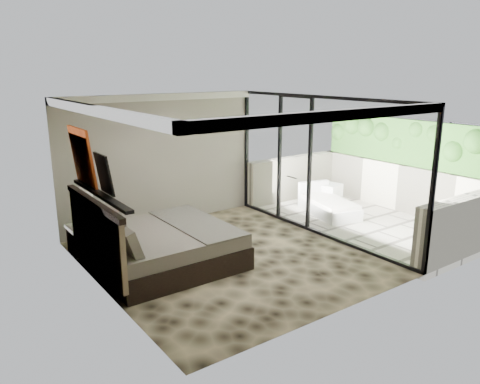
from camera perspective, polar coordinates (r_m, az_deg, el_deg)
floor at (r=8.49m, az=-1.54°, el=-8.03°), size 5.00×5.00×0.00m
ceiling at (r=7.85m, az=-1.69°, el=11.11°), size 4.50×5.00×0.02m
back_wall at (r=10.17m, az=-9.52°, el=3.85°), size 4.50×0.02×2.80m
left_wall at (r=7.09m, az=-16.78°, el=-1.33°), size 0.02×5.00×2.80m
glass_wall at (r=9.47m, az=9.75°, el=3.03°), size 0.08×5.00×2.80m
terrace_slab at (r=10.93m, az=14.99°, el=-3.61°), size 3.00×5.00×0.12m
parapet_far at (r=11.81m, az=19.37°, el=0.49°), size 0.30×5.00×1.10m
foliage_hedge at (r=11.60m, az=19.83°, el=5.76°), size 0.36×4.60×1.10m
picture_ledge at (r=7.17m, az=-16.66°, el=-0.31°), size 0.12×2.20×0.05m
bed at (r=8.15m, az=-9.96°, el=-6.42°), size 2.33×2.25×1.29m
nightstand at (r=9.13m, az=-18.49°, el=-5.40°), size 0.55×0.55×0.53m
table_lamp at (r=8.87m, az=-18.64°, el=-1.28°), size 0.37×0.37×0.68m
abstract_canvas at (r=7.70m, az=-18.69°, el=4.16°), size 0.13×0.90×0.90m
framed_print at (r=7.01m, az=-16.24°, el=2.12°), size 0.11×0.50×0.60m
ottoman at (r=11.91m, az=10.75°, el=-0.25°), size 0.62×0.62×0.52m
lounger at (r=11.14m, az=10.66°, el=-1.64°), size 1.18×1.75×0.63m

